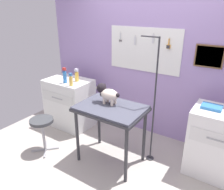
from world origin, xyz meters
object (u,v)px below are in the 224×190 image
(dog, at_px, (107,93))
(pump_bottle_white, at_px, (65,76))
(stool, at_px, (42,125))
(grooming_arm, at_px, (153,108))
(grooming_table, at_px, (111,113))
(cabinet_right, at_px, (217,143))
(counter_left, at_px, (70,103))

(dog, xyz_separation_m, pump_bottle_white, (-1.03, 0.26, -0.01))
(stool, bearing_deg, grooming_arm, 26.02)
(grooming_table, height_order, dog, dog)
(grooming_table, relative_size, stool, 1.66)
(cabinet_right, distance_m, pump_bottle_white, 2.48)
(counter_left, distance_m, cabinet_right, 2.48)
(grooming_table, height_order, counter_left, counter_left)
(grooming_table, height_order, pump_bottle_white, pump_bottle_white)
(dog, xyz_separation_m, counter_left, (-1.10, 0.39, -0.56))
(grooming_table, xyz_separation_m, grooming_arm, (0.46, 0.34, 0.06))
(pump_bottle_white, bearing_deg, stool, -77.25)
(dog, bearing_deg, stool, -153.45)
(pump_bottle_white, bearing_deg, grooming_table, -16.23)
(cabinet_right, bearing_deg, counter_left, -178.40)
(cabinet_right, bearing_deg, pump_bottle_white, -175.25)
(grooming_table, height_order, cabinet_right, cabinet_right)
(grooming_arm, relative_size, stool, 3.24)
(dog, relative_size, cabinet_right, 0.41)
(grooming_table, relative_size, dog, 2.42)
(grooming_arm, relative_size, cabinet_right, 1.93)
(grooming_arm, xyz_separation_m, stool, (-1.44, -0.70, -0.38))
(pump_bottle_white, bearing_deg, cabinet_right, 4.75)
(counter_left, bearing_deg, dog, -19.66)
(dog, relative_size, counter_left, 0.42)
(dog, bearing_deg, pump_bottle_white, 165.82)
(grooming_table, relative_size, cabinet_right, 0.99)
(counter_left, bearing_deg, pump_bottle_white, -63.54)
(grooming_table, bearing_deg, dog, 146.02)
(pump_bottle_white, bearing_deg, grooming_arm, 0.16)
(counter_left, xyz_separation_m, cabinet_right, (2.48, 0.07, 0.02))
(cabinet_right, distance_m, stool, 2.43)
(cabinet_right, bearing_deg, grooming_arm, -166.48)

